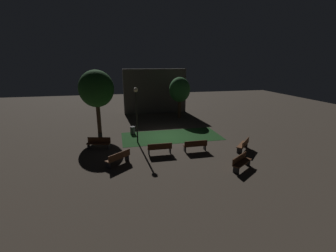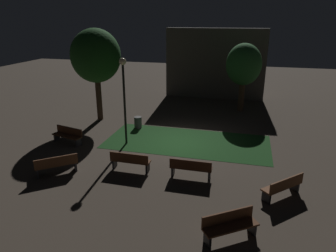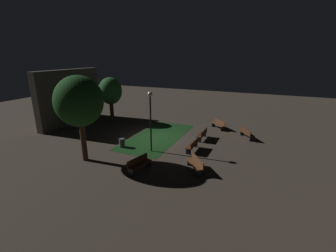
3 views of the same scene
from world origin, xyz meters
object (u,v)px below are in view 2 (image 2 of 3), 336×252
Objects in this scene: tree_near_wall at (244,65)px; tree_back_left at (96,56)px; bench_front_left at (130,161)px; bench_near_trees at (191,168)px; trash_bin at (138,122)px; bench_back_row at (283,186)px; lamp_post_path_center at (124,87)px; bench_front_right at (230,225)px; bench_by_lamp at (56,164)px; bench_corner at (68,135)px.

tree_back_left is (-9.12, -4.44, 0.85)m from tree_near_wall.
tree_back_left is (-4.64, 6.48, 3.71)m from bench_front_left.
trash_bin is at bearing 128.47° from bench_near_trees.
lamp_post_path_center is (-7.81, 3.57, 2.66)m from bench_back_row.
bench_near_trees is at bearing -35.43° from lamp_post_path_center.
lamp_post_path_center is (3.29, -3.55, -1.06)m from tree_back_left.
tree_near_wall is 1.05× the size of lamp_post_path_center.
tree_near_wall is at bearing 90.61° from bench_front_right.
trash_bin is (1.42, 6.61, -0.12)m from bench_by_lamp.
trash_bin is (3.06, -1.01, -3.84)m from tree_back_left.
bench_front_right is at bearing -47.05° from lamp_post_path_center.
bench_front_left is 5.80m from bench_front_right.
bench_by_lamp reaches higher than trash_bin.
bench_front_right is at bearing -47.09° from tree_back_left.
bench_back_row is 10.09m from trash_bin.
bench_front_left is 4.96m from bench_corner.
bench_front_right is 0.29× the size of tree_back_left.
tree_back_left is 1.28× the size of lamp_post_path_center.
tree_back_left is (-7.41, 6.48, 3.71)m from bench_near_trees.
lamp_post_path_center is 6.47× the size of trash_bin.
bench_front_left reaches higher than trash_bin.
bench_back_row is at bearing -37.22° from trash_bin.
tree_back_left reaches higher than bench_back_row.
tree_near_wall is at bearing 41.99° from trash_bin.
bench_by_lamp is 6.76m from trash_bin.
bench_near_trees and bench_corner have the same top height.
tree_near_wall is (-1.98, 11.55, 2.86)m from bench_back_row.
bench_near_trees is 0.97× the size of bench_corner.
bench_by_lamp is at bearing -77.79° from tree_back_left.
bench_near_trees reaches higher than trash_bin.
bench_front_left is 0.97× the size of bench_corner.
lamp_post_path_center is (-5.83, -7.99, -0.21)m from tree_near_wall.
bench_back_row is 8.99m from lamp_post_path_center.
tree_near_wall is (1.71, 10.92, 2.86)m from bench_near_trees.
bench_front_right is 0.36× the size of tree_near_wall.
bench_front_left is 8.79m from tree_back_left.
bench_front_left is at bearing 174.37° from bench_back_row.
bench_front_right and bench_back_row have the same top height.
tree_near_wall is (4.47, 10.92, 2.86)m from bench_front_left.
bench_by_lamp is 8.63m from tree_back_left.
tree_near_wall is (-0.15, 14.41, 2.86)m from bench_front_right.
bench_corner is at bearing -166.47° from lamp_post_path_center.
bench_by_lamp is 0.29× the size of tree_back_left.
tree_near_wall is at bearing 44.36° from bench_corner.
bench_corner is (-9.08, 5.68, 0.00)m from bench_front_right.
bench_front_right is 14.69m from tree_near_wall.
lamp_post_path_center reaches higher than bench_front_right.
lamp_post_path_center reaches higher than bench_by_lamp.
bench_front_right is at bearing -17.18° from bench_by_lamp.
tree_near_wall reaches higher than bench_near_trees.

